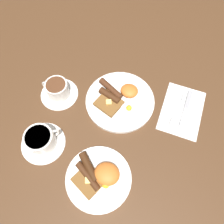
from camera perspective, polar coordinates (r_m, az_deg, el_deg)
The scene contains 8 objects.
ground_plane at distance 0.86m, azimuth 2.08°, elevation 2.64°, with size 3.00×3.00×0.00m, color #4C301C.
breakfast_plate_near at distance 0.85m, azimuth 1.94°, elevation 3.25°, with size 0.27×0.27×0.05m.
breakfast_plate_far at distance 0.74m, azimuth -3.52°, elevation -16.65°, with size 0.22×0.22×0.05m.
teacup_near at distance 0.87m, azimuth -13.99°, elevation 5.53°, with size 0.15×0.15×0.07m.
teacup_far at distance 0.79m, azimuth -18.00°, elevation -7.07°, with size 0.16×0.16×0.07m.
napkin at distance 0.88m, azimuth 17.80°, elevation 0.45°, with size 0.15×0.22×0.01m, color white.
knife at distance 0.88m, azimuth 18.78°, elevation 0.97°, with size 0.03×0.18×0.01m.
spoon at distance 0.85m, azimuth 16.35°, elevation -1.63°, with size 0.04×0.18×0.01m.
Camera 1 is at (-0.09, 0.40, 0.75)m, focal length 35.00 mm.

